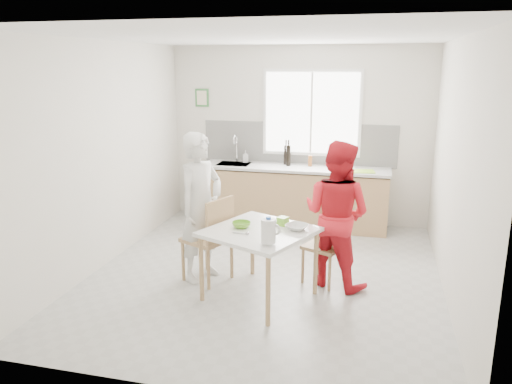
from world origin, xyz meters
TOP-DOWN VIEW (x-y plane):
  - ground at (0.00, 0.00)m, footprint 4.50×4.50m
  - room_shell at (0.00, 0.00)m, footprint 4.50×4.50m
  - window at (0.20, 2.23)m, footprint 1.50×0.06m
  - backsplash at (0.00, 2.24)m, footprint 3.00×0.02m
  - picture_frame at (-1.55, 2.23)m, footprint 0.22×0.03m
  - kitchen_counter at (-0.00, 1.95)m, footprint 2.84×0.64m
  - dining_table at (0.07, -0.58)m, footprint 1.29×1.29m
  - chair_left at (-0.55, -0.30)m, footprint 0.60×0.60m
  - chair_far at (0.71, 0.03)m, footprint 0.53×0.53m
  - person_white at (-0.69, -0.24)m, footprint 0.62×0.73m
  - person_red at (0.81, -0.04)m, footprint 0.98×0.89m
  - bowl_green at (-0.14, -0.54)m, footprint 0.26×0.26m
  - bowl_white at (0.44, -0.47)m, footprint 0.30×0.30m
  - milk_jug at (0.25, -0.96)m, footprint 0.20×0.14m
  - green_box at (0.27, -0.36)m, footprint 0.13×0.13m
  - spoon at (-0.10, -0.74)m, footprint 0.16×0.02m
  - cutting_board at (1.00, 1.83)m, footprint 0.39×0.31m
  - wine_bottle_a at (-0.10, 1.99)m, footprint 0.07×0.07m
  - wine_bottle_b at (-0.16, 2.10)m, footprint 0.07×0.07m
  - jar_amber at (0.22, 2.04)m, footprint 0.06×0.06m
  - soap_bottle at (-0.81, 2.12)m, footprint 0.11×0.11m

SIDE VIEW (x-z plane):
  - ground at x=0.00m, z-range 0.00..0.00m
  - kitchen_counter at x=0.00m, z-range -0.27..1.10m
  - chair_far at x=0.71m, z-range 0.04..0.92m
  - chair_left at x=-0.55m, z-range 0.05..1.04m
  - dining_table at x=0.07m, z-range 0.30..1.05m
  - spoon at x=-0.10m, z-range 0.76..0.77m
  - bowl_white at x=0.44m, z-range 0.75..0.81m
  - bowl_green at x=-0.14m, z-range 0.75..0.82m
  - green_box at x=0.27m, z-range 0.75..0.84m
  - person_red at x=0.81m, z-range 0.00..1.64m
  - person_white at x=-0.69m, z-range 0.00..1.70m
  - milk_jug at x=0.25m, z-range 0.76..1.02m
  - cutting_board at x=1.00m, z-range 0.92..0.93m
  - jar_amber at x=0.22m, z-range 0.92..1.08m
  - soap_bottle at x=-0.81m, z-range 0.92..1.10m
  - wine_bottle_b at x=-0.16m, z-range 0.92..1.22m
  - wine_bottle_a at x=-0.10m, z-range 0.92..1.24m
  - backsplash at x=0.00m, z-range 0.90..1.55m
  - room_shell at x=0.00m, z-range -0.61..3.89m
  - window at x=0.20m, z-range 1.05..2.35m
  - picture_frame at x=-1.55m, z-range 1.76..2.04m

